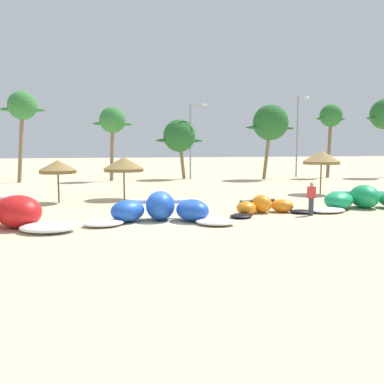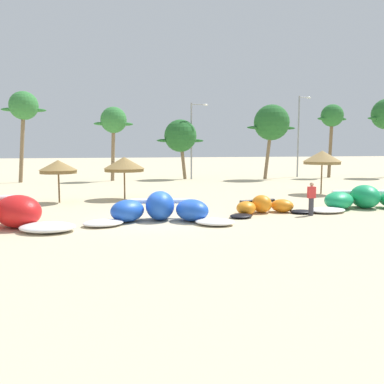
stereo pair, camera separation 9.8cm
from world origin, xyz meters
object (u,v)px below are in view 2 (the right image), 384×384
(kite_right_of_center, at_px, (368,200))
(lamppost_west, at_px, (193,136))
(beach_umbrella_middle, at_px, (58,167))
(palm_left_of_gap, at_px, (114,121))
(kite_center, at_px, (264,207))
(kite_left_of_center, at_px, (160,210))
(person_near_kites, at_px, (311,199))
(palm_center_left, at_px, (180,136))
(palm_right_of_gap, at_px, (332,117))
(beach_umbrella_outermost, at_px, (322,157))
(lamppost_west_center, at_px, (299,132))
(palm_left, at_px, (24,107))
(beach_umbrella_near_palms, at_px, (124,164))
(palm_center_right, at_px, (272,123))

(kite_right_of_center, xyz_separation_m, lamppost_west, (-3.08, 23.28, 4.08))
(beach_umbrella_middle, xyz_separation_m, palm_left_of_gap, (4.77, 16.09, 3.81))
(kite_center, bearing_deg, kite_left_of_center, -172.19)
(palm_left_of_gap, bearing_deg, person_near_kites, -73.56)
(palm_left_of_gap, distance_m, palm_center_left, 7.17)
(palm_right_of_gap, bearing_deg, kite_left_of_center, -137.68)
(beach_umbrella_middle, xyz_separation_m, person_near_kites, (11.98, -8.33, -1.34))
(kite_left_of_center, relative_size, beach_umbrella_outermost, 2.12)
(kite_left_of_center, relative_size, beach_umbrella_middle, 2.57)
(person_near_kites, xyz_separation_m, lamppost_west_center, (13.68, 24.16, 4.29))
(palm_left, xyz_separation_m, lamppost_west, (16.65, -0.43, -2.58))
(kite_left_of_center, height_order, lamppost_west_center, lamppost_west_center)
(beach_umbrella_outermost, height_order, palm_left_of_gap, palm_left_of_gap)
(beach_umbrella_near_palms, relative_size, palm_left, 0.31)
(person_near_kites, bearing_deg, palm_left, 122.24)
(beach_umbrella_outermost, bearing_deg, person_near_kites, -126.45)
(lamppost_west, bearing_deg, palm_center_left, 157.68)
(beach_umbrella_middle, height_order, beach_umbrella_near_palms, beach_umbrella_near_palms)
(beach_umbrella_outermost, relative_size, lamppost_west, 0.39)
(kite_left_of_center, distance_m, palm_center_right, 27.72)
(beach_umbrella_outermost, xyz_separation_m, lamppost_west, (-4.90, 16.22, 1.95))
(person_near_kites, bearing_deg, palm_right_of_gap, 53.29)
(beach_umbrella_outermost, distance_m, palm_left_of_gap, 21.26)
(beach_umbrella_near_palms, bearing_deg, palm_center_right, 37.44)
(kite_left_of_center, bearing_deg, palm_right_of_gap, 42.32)
(palm_center_right, height_order, lamppost_west_center, lamppost_west_center)
(palm_right_of_gap, bearing_deg, kite_right_of_center, -120.43)
(palm_left, relative_size, palm_center_left, 1.37)
(kite_center, xyz_separation_m, lamppost_west_center, (15.58, 22.96, 4.76))
(beach_umbrella_near_palms, distance_m, palm_center_left, 17.77)
(kite_right_of_center, bearing_deg, beach_umbrella_middle, 155.55)
(kite_right_of_center, height_order, lamppost_west, lamppost_west)
(lamppost_west, bearing_deg, kite_center, -97.32)
(person_near_kites, height_order, palm_right_of_gap, palm_right_of_gap)
(beach_umbrella_middle, distance_m, beach_umbrella_outermost, 17.95)
(beach_umbrella_near_palms, xyz_separation_m, beach_umbrella_outermost, (13.94, -0.93, 0.37))
(kite_left_of_center, xyz_separation_m, palm_right_of_gap, (24.11, 21.95, 6.23))
(kite_center, bearing_deg, beach_umbrella_near_palms, 127.95)
(palm_left, xyz_separation_m, palm_right_of_gap, (32.30, -2.32, -0.41))
(lamppost_west_center, bearing_deg, kite_right_of_center, -112.39)
(kite_center, xyz_separation_m, palm_center_right, (10.98, 20.85, 5.61))
(lamppost_west, bearing_deg, lamppost_west_center, -0.58)
(kite_left_of_center, height_order, palm_left_of_gap, palm_left_of_gap)
(palm_center_left, bearing_deg, palm_left_of_gap, -176.93)
(kite_left_of_center, relative_size, person_near_kites, 4.07)
(kite_right_of_center, bearing_deg, lamppost_west, 97.53)
(beach_umbrella_near_palms, distance_m, palm_left_of_gap, 15.89)
(beach_umbrella_near_palms, bearing_deg, kite_left_of_center, -86.15)
(person_near_kites, bearing_deg, lamppost_west, 87.49)
(kite_center, bearing_deg, palm_center_right, 62.23)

